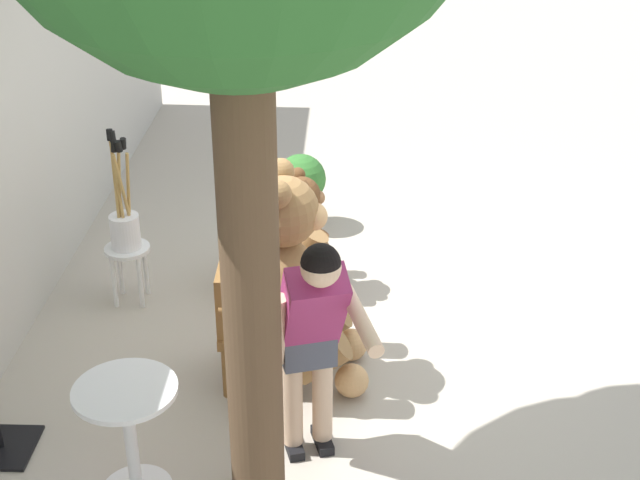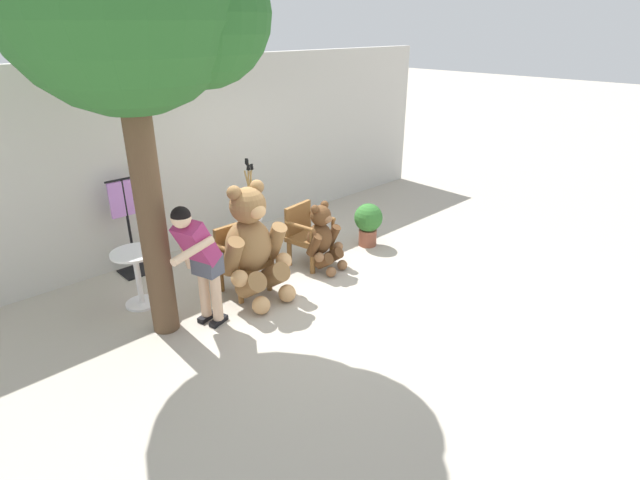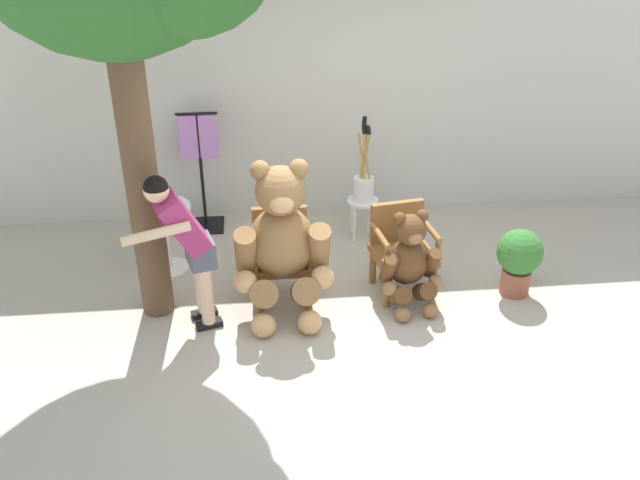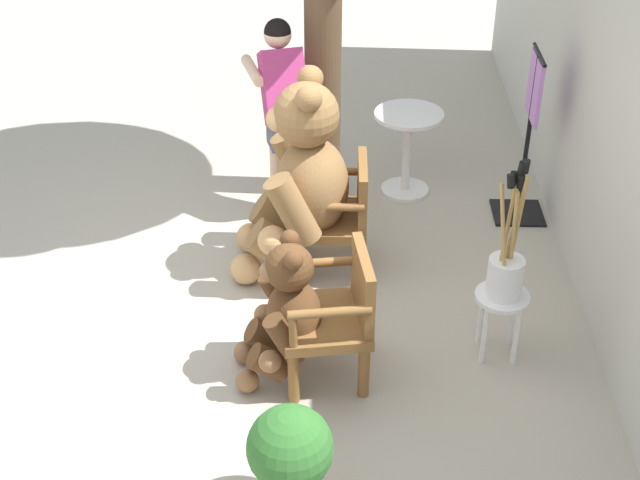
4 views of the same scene
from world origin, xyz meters
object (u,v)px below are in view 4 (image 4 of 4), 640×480
object	(u,v)px
wooden_chair_right	(334,313)
teddy_bear_small	(285,311)
round_side_table	(407,143)
person_visitor	(284,106)
wooden_chair_left	(338,213)
white_stool	(501,308)
potted_plant	(290,457)
teddy_bear_large	(300,179)
brush_bucket	(506,267)
clothing_display_stand	(529,133)

from	to	relation	value
wooden_chair_right	teddy_bear_small	world-z (taller)	teddy_bear_small
wooden_chair_right	round_side_table	world-z (taller)	wooden_chair_right
person_visitor	round_side_table	bearing A→B (deg)	107.54
teddy_bear_small	wooden_chair_left	bearing A→B (deg)	165.93
wooden_chair_left	person_visitor	world-z (taller)	person_visitor
white_stool	potted_plant	bearing A→B (deg)	-43.03
round_side_table	teddy_bear_large	bearing A→B (deg)	-35.45
white_stool	potted_plant	xyz separation A→B (m)	(1.32, -1.23, 0.04)
teddy_bear_small	potted_plant	xyz separation A→B (m)	(1.08, 0.09, -0.08)
brush_bucket	clothing_display_stand	bearing A→B (deg)	166.75
person_visitor	clothing_display_stand	size ratio (longest dim) A/B	1.12
round_side_table	wooden_chair_right	bearing A→B (deg)	-13.48
brush_bucket	potted_plant	size ratio (longest dim) A/B	1.37
person_visitor	brush_bucket	world-z (taller)	person_visitor
teddy_bear_large	round_side_table	world-z (taller)	teddy_bear_large
wooden_chair_right	brush_bucket	world-z (taller)	brush_bucket
person_visitor	clothing_display_stand	world-z (taller)	person_visitor
white_stool	round_side_table	world-z (taller)	round_side_table
teddy_bear_large	brush_bucket	world-z (taller)	teddy_bear_large
teddy_bear_small	potted_plant	distance (m)	1.09
wooden_chair_left	teddy_bear_small	distance (m)	1.21
teddy_bear_large	brush_bucket	size ratio (longest dim) A/B	1.60
brush_bucket	teddy_bear_large	bearing A→B (deg)	-125.77
teddy_bear_small	person_visitor	distance (m)	2.05
teddy_bear_large	clothing_display_stand	distance (m)	1.88
wooden_chair_right	clothing_display_stand	distance (m)	2.44
clothing_display_stand	white_stool	bearing A→B (deg)	-13.23
wooden_chair_left	clothing_display_stand	xyz separation A→B (m)	(-0.80, 1.44, 0.26)
teddy_bear_small	brush_bucket	world-z (taller)	brush_bucket
wooden_chair_right	teddy_bear_small	distance (m)	0.29
wooden_chair_left	potted_plant	bearing A→B (deg)	-5.06
brush_bucket	wooden_chair_left	bearing A→B (deg)	-132.14
wooden_chair_left	brush_bucket	size ratio (longest dim) A/B	0.92
teddy_bear_small	round_side_table	size ratio (longest dim) A/B	1.35
teddy_bear_large	white_stool	world-z (taller)	teddy_bear_large
person_visitor	white_stool	size ratio (longest dim) A/B	3.31
wooden_chair_left	person_visitor	xyz separation A→B (m)	(-0.83, -0.43, 0.45)
teddy_bear_large	person_visitor	xyz separation A→B (m)	(-0.83, -0.16, 0.18)
brush_bucket	round_side_table	distance (m)	2.14
teddy_bear_small	potted_plant	bearing A→B (deg)	4.97
wooden_chair_right	white_stool	size ratio (longest dim) A/B	1.87
white_stool	brush_bucket	xyz separation A→B (m)	(0.00, -0.00, 0.31)
brush_bucket	round_side_table	bearing A→B (deg)	-166.86
wooden_chair_right	person_visitor	world-z (taller)	person_visitor
potted_plant	round_side_table	bearing A→B (deg)	167.56
clothing_display_stand	round_side_table	bearing A→B (deg)	-110.85
wooden_chair_right	clothing_display_stand	size ratio (longest dim) A/B	0.63
teddy_bear_large	round_side_table	bearing A→B (deg)	144.55
clothing_display_stand	teddy_bear_large	bearing A→B (deg)	-64.85
white_stool	potted_plant	distance (m)	1.81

